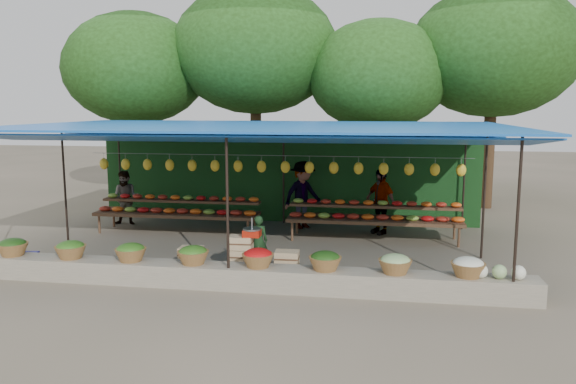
% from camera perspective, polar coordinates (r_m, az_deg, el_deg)
% --- Properties ---
extents(ground, '(60.00, 60.00, 0.00)m').
position_cam_1_polar(ground, '(12.89, -2.63, -5.81)').
color(ground, brown).
rests_on(ground, ground).
extents(stone_curb, '(10.60, 0.55, 0.40)m').
position_cam_1_polar(stone_curb, '(10.26, -5.83, -8.53)').
color(stone_curb, slate).
rests_on(stone_curb, ground).
extents(stall_canopy, '(10.80, 6.60, 2.82)m').
position_cam_1_polar(stall_canopy, '(12.54, -2.66, 6.20)').
color(stall_canopy, black).
rests_on(stall_canopy, ground).
extents(produce_baskets, '(8.98, 0.58, 0.34)m').
position_cam_1_polar(produce_baskets, '(10.18, -6.40, -6.54)').
color(produce_baskets, brown).
rests_on(produce_baskets, stone_curb).
extents(netting_backdrop, '(10.60, 0.06, 2.50)m').
position_cam_1_polar(netting_backdrop, '(15.69, -0.30, 1.48)').
color(netting_backdrop, '#1B4E1F').
rests_on(netting_backdrop, ground).
extents(tree_row, '(16.51, 5.50, 7.12)m').
position_cam_1_polar(tree_row, '(18.46, 2.82, 13.31)').
color(tree_row, '#381E14').
rests_on(tree_row, ground).
extents(fruit_table_left, '(4.21, 0.95, 0.93)m').
position_cam_1_polar(fruit_table_left, '(14.71, -11.10, -1.71)').
color(fruit_table_left, '#4B2D1E').
rests_on(fruit_table_left, ground).
extents(fruit_table_right, '(4.21, 0.95, 0.93)m').
position_cam_1_polar(fruit_table_right, '(13.81, 8.78, -2.34)').
color(fruit_table_right, '#4B2D1E').
rests_on(fruit_table_right, ground).
extents(crate_counter, '(2.36, 0.36, 0.77)m').
position_cam_1_polar(crate_counter, '(10.93, -4.95, -6.82)').
color(crate_counter, tan).
rests_on(crate_counter, ground).
extents(weighing_scale, '(0.35, 0.35, 0.37)m').
position_cam_1_polar(weighing_scale, '(10.74, -3.68, -4.07)').
color(weighing_scale, red).
rests_on(weighing_scale, crate_counter).
extents(vendor_seated, '(0.43, 0.32, 1.05)m').
position_cam_1_polar(vendor_seated, '(11.44, -3.04, -4.98)').
color(vendor_seated, '#183519').
rests_on(vendor_seated, ground).
extents(customer_left, '(0.79, 0.65, 1.48)m').
position_cam_1_polar(customer_left, '(15.96, -16.12, -0.59)').
color(customer_left, slate).
rests_on(customer_left, ground).
extents(customer_mid, '(1.30, 1.27, 1.79)m').
position_cam_1_polar(customer_mid, '(14.90, 1.52, -0.29)').
color(customer_mid, slate).
rests_on(customer_mid, ground).
extents(customer_right, '(0.97, 0.99, 1.67)m').
position_cam_1_polar(customer_right, '(14.44, 9.36, -0.94)').
color(customer_right, slate).
rests_on(customer_right, ground).
extents(blue_crate_front, '(0.53, 0.42, 0.29)m').
position_cam_1_polar(blue_crate_front, '(12.64, -25.21, -6.26)').
color(blue_crate_front, navy).
rests_on(blue_crate_front, ground).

